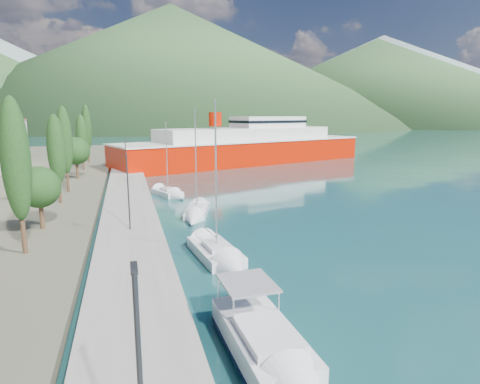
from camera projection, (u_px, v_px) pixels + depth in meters
name	position (u px, v px, depth m)	size (l,w,h in m)	color
ground	(153.00, 144.00, 134.19)	(1400.00, 1400.00, 0.00)	#174A4C
quay	(129.00, 204.00, 42.98)	(5.00, 88.00, 0.80)	gray
hills_far	(219.00, 70.00, 627.37)	(1480.00, 900.00, 180.00)	gray
hills_near	(236.00, 73.00, 389.49)	(1010.00, 520.00, 115.00)	#33572D
tree_row	(64.00, 149.00, 46.16)	(3.94, 65.54, 10.89)	#47301E
lamp_posts	(128.00, 191.00, 31.05)	(0.15, 47.68, 6.06)	#2D2D33
motor_cruiser	(276.00, 366.00, 15.18)	(2.89, 9.03, 3.30)	black
sailboat_near	(225.00, 262.00, 26.44)	(3.39, 8.46, 11.83)	silver
sailboat_mid	(195.00, 216.00, 38.58)	(4.20, 8.16, 11.36)	silver
sailboat_far	(173.00, 195.00, 48.52)	(4.42, 6.99, 9.82)	silver
ferry	(248.00, 147.00, 81.57)	(55.01, 28.77, 10.78)	#B91300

